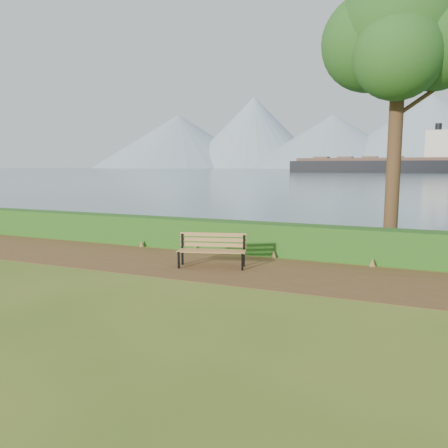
% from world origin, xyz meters
% --- Properties ---
extents(ground, '(140.00, 140.00, 0.00)m').
position_xyz_m(ground, '(0.00, 0.00, 0.00)').
color(ground, '#48621C').
rests_on(ground, ground).
extents(path, '(40.00, 3.40, 0.01)m').
position_xyz_m(path, '(0.00, 0.30, 0.01)').
color(path, brown).
rests_on(path, ground).
extents(hedge, '(32.00, 0.85, 1.00)m').
position_xyz_m(hedge, '(0.00, 2.60, 0.50)').
color(hedge, '#194F16').
rests_on(hedge, ground).
extents(water, '(700.00, 510.00, 0.00)m').
position_xyz_m(water, '(0.00, 260.00, 0.01)').
color(water, '#4A6477').
rests_on(water, ground).
extents(mountains, '(585.00, 190.00, 70.00)m').
position_xyz_m(mountains, '(-9.17, 406.05, 27.70)').
color(mountains, '#7B8FA5').
rests_on(mountains, ground).
extents(bench, '(1.97, 1.03, 0.95)m').
position_xyz_m(bench, '(0.33, 0.25, 0.55)').
color(bench, black).
rests_on(bench, ground).
extents(tree, '(4.74, 4.01, 9.14)m').
position_xyz_m(tree, '(4.85, 3.89, 6.80)').
color(tree, '#3A2718').
rests_on(tree, ground).
extents(cargo_ship, '(63.04, 11.46, 19.07)m').
position_xyz_m(cargo_ship, '(-3.98, 161.11, 2.84)').
color(cargo_ship, black).
rests_on(cargo_ship, ground).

